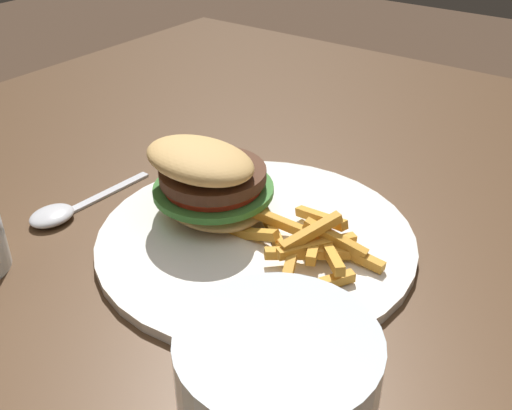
{
  "coord_description": "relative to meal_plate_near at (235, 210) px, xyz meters",
  "views": [
    {
      "loc": [
        -0.2,
        0.31,
        1.05
      ],
      "look_at": [
        0.09,
        -0.08,
        0.75
      ],
      "focal_mm": 42.0,
      "sensor_mm": 36.0,
      "label": 1
    }
  ],
  "objects": [
    {
      "name": "dining_table",
      "position": [
        -0.12,
        0.08,
        -0.12
      ],
      "size": [
        1.4,
        1.43,
        0.71
      ],
      "color": "#4C331E",
      "rests_on": "ground_plane"
    },
    {
      "name": "meal_plate_near",
      "position": [
        0.0,
        0.0,
        0.0
      ],
      "size": [
        0.31,
        0.31,
        0.1
      ],
      "color": "white",
      "rests_on": "dining_table"
    },
    {
      "name": "spoon",
      "position": [
        0.17,
        0.09,
        -0.02
      ],
      "size": [
        0.04,
        0.16,
        0.01
      ],
      "rotation": [
        0.0,
        0.0,
        1.52
      ],
      "color": "silver",
      "rests_on": "dining_table"
    }
  ]
}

